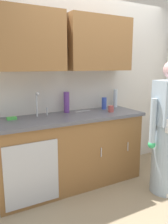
# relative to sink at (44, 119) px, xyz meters

# --- Properties ---
(ground_plane) EXTENTS (9.00, 9.00, 0.00)m
(ground_plane) POSITION_rel_sink_xyz_m (0.89, -0.71, -0.93)
(ground_plane) COLOR #998466
(kitchen_wall_with_uppers) EXTENTS (4.80, 0.44, 2.70)m
(kitchen_wall_with_uppers) POSITION_rel_sink_xyz_m (0.75, 0.29, 0.55)
(kitchen_wall_with_uppers) COLOR beige
(kitchen_wall_with_uppers) RESTS_ON ground
(counter_cabinet) EXTENTS (1.90, 0.62, 0.90)m
(counter_cabinet) POSITION_rel_sink_xyz_m (0.34, -0.01, -0.48)
(counter_cabinet) COLOR brown
(counter_cabinet) RESTS_ON ground
(countertop) EXTENTS (1.96, 0.66, 0.04)m
(countertop) POSITION_rel_sink_xyz_m (0.34, -0.01, -0.01)
(countertop) COLOR #595960
(countertop) RESTS_ON counter_cabinet
(sink) EXTENTS (0.50, 0.36, 0.35)m
(sink) POSITION_rel_sink_xyz_m (0.00, 0.00, 0.00)
(sink) COLOR #B7BABF
(sink) RESTS_ON counter_cabinet
(person_at_sink) EXTENTS (0.55, 0.34, 1.62)m
(person_at_sink) POSITION_rel_sink_xyz_m (1.29, -0.75, -0.23)
(person_at_sink) COLOR white
(person_at_sink) RESTS_ON ground
(bottle_water_short) EXTENTS (0.07, 0.07, 0.17)m
(bottle_water_short) POSITION_rel_sink_xyz_m (0.97, 0.15, 0.10)
(bottle_water_short) COLOR #334CB2
(bottle_water_short) RESTS_ON countertop
(bottle_dish_liquid) EXTENTS (0.06, 0.06, 0.27)m
(bottle_dish_liquid) POSITION_rel_sink_xyz_m (1.22, 0.21, 0.15)
(bottle_dish_liquid) COLOR silver
(bottle_dish_liquid) RESTS_ON countertop
(bottle_water_tall) EXTENTS (0.08, 0.08, 0.28)m
(bottle_water_tall) POSITION_rel_sink_xyz_m (0.39, 0.20, 0.15)
(bottle_water_tall) COLOR #66388C
(bottle_water_tall) RESTS_ON countertop
(cup_by_sink) EXTENTS (0.08, 0.08, 0.09)m
(cup_by_sink) POSITION_rel_sink_xyz_m (0.94, -0.07, 0.06)
(cup_by_sink) COLOR #B24C47
(cup_by_sink) RESTS_ON countertop
(knife_on_counter) EXTENTS (0.24, 0.04, 0.01)m
(knife_on_counter) POSITION_rel_sink_xyz_m (0.62, 0.16, 0.02)
(knife_on_counter) COLOR silver
(knife_on_counter) RESTS_ON countertop
(sponge) EXTENTS (0.11, 0.07, 0.03)m
(sponge) POSITION_rel_sink_xyz_m (-0.36, 0.12, 0.03)
(sponge) COLOR #4CBF4C
(sponge) RESTS_ON countertop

